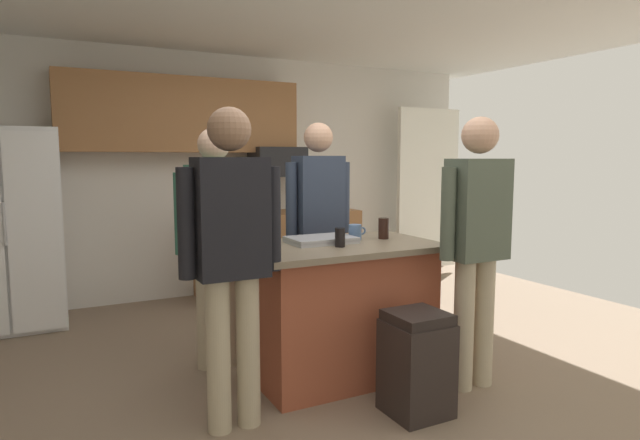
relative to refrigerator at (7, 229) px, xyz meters
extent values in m
plane|color=#7F6B56|center=(2.00, -2.38, -0.88)|extent=(7.04, 7.04, 0.00)
cube|color=silver|center=(2.00, 0.42, 0.42)|extent=(6.40, 0.10, 2.60)
cube|color=white|center=(4.60, 0.02, 0.22)|extent=(0.90, 0.06, 2.00)
cube|color=#936038|center=(1.60, 0.22, 1.05)|extent=(2.40, 0.35, 0.75)
sphere|color=#4C3823|center=(2.20, 0.03, 1.05)|extent=(0.04, 0.04, 0.04)
cube|color=#936038|center=(2.60, 0.10, -0.43)|extent=(1.80, 0.60, 0.90)
sphere|color=#4C3823|center=(3.05, -0.22, -0.43)|extent=(0.04, 0.04, 0.04)
cube|color=white|center=(0.00, 0.02, 0.00)|extent=(0.86, 0.70, 1.75)
cube|color=white|center=(0.22, -0.35, 0.00)|extent=(0.41, 0.04, 1.67)
cylinder|color=#B2B2B7|center=(0.00, -0.38, 0.09)|extent=(0.02, 0.02, 0.35)
cube|color=black|center=(2.60, 0.12, 0.57)|extent=(0.56, 0.40, 0.32)
cube|color=#9E4C33|center=(2.05, -2.26, -0.44)|extent=(1.17, 0.68, 0.88)
cube|color=#756651|center=(2.05, -2.26, 0.02)|extent=(1.31, 0.82, 0.04)
cylinder|color=tan|center=(1.27, -1.71, -0.46)|extent=(0.13, 0.13, 0.83)
cylinder|color=tan|center=(1.44, -1.71, -0.46)|extent=(0.13, 0.13, 0.83)
cube|color=#2D6651|center=(1.35, -1.71, 0.26)|extent=(0.38, 0.22, 0.62)
sphere|color=beige|center=(1.35, -1.71, 0.71)|extent=(0.22, 0.22, 0.22)
cylinder|color=#2D6651|center=(1.11, -1.71, 0.24)|extent=(0.09, 0.09, 0.56)
cylinder|color=#2D6651|center=(1.59, -1.71, 0.24)|extent=(0.09, 0.09, 0.56)
cylinder|color=tan|center=(2.65, -2.82, -0.45)|extent=(0.13, 0.13, 0.85)
cylinder|color=tan|center=(2.82, -2.82, -0.45)|extent=(0.13, 0.13, 0.85)
cube|color=#4C5647|center=(2.73, -2.82, 0.30)|extent=(0.38, 0.22, 0.64)
sphere|color=tan|center=(2.73, -2.82, 0.76)|extent=(0.23, 0.23, 0.23)
cylinder|color=#4C5647|center=(2.49, -2.82, 0.28)|extent=(0.09, 0.09, 0.57)
cylinder|color=#4C5647|center=(2.97, -2.82, 0.28)|extent=(0.09, 0.09, 0.57)
cylinder|color=tan|center=(1.09, -2.63, -0.45)|extent=(0.13, 0.13, 0.86)
cylinder|color=tan|center=(1.26, -2.63, -0.45)|extent=(0.13, 0.13, 0.86)
cube|color=black|center=(1.17, -2.63, 0.30)|extent=(0.38, 0.22, 0.64)
sphere|color=#8C664C|center=(1.17, -2.63, 0.77)|extent=(0.23, 0.23, 0.23)
cylinder|color=black|center=(0.93, -2.63, 0.28)|extent=(0.09, 0.09, 0.58)
cylinder|color=black|center=(1.41, -2.63, 0.28)|extent=(0.09, 0.09, 0.58)
cylinder|color=#4C5166|center=(2.18, -1.52, -0.44)|extent=(0.13, 0.13, 0.86)
cylinder|color=#4C5166|center=(2.35, -1.52, -0.44)|extent=(0.13, 0.13, 0.86)
cube|color=#2D384C|center=(2.27, -1.52, 0.31)|extent=(0.38, 0.22, 0.65)
sphere|color=tan|center=(2.27, -1.52, 0.78)|extent=(0.23, 0.23, 0.23)
cylinder|color=#2D384C|center=(2.03, -1.52, 0.29)|extent=(0.09, 0.09, 0.58)
cylinder|color=#2D384C|center=(2.51, -1.52, 0.29)|extent=(0.09, 0.09, 0.58)
cylinder|color=black|center=(1.99, -2.37, 0.11)|extent=(0.07, 0.07, 0.12)
cylinder|color=#4C6B99|center=(2.23, -2.15, 0.10)|extent=(0.09, 0.09, 0.11)
torus|color=#4C6B99|center=(2.29, -2.15, 0.10)|extent=(0.06, 0.01, 0.06)
cylinder|color=black|center=(2.43, -2.21, 0.12)|extent=(0.07, 0.07, 0.15)
cube|color=#B7B7BC|center=(1.95, -2.17, 0.05)|extent=(0.44, 0.30, 0.02)
cube|color=#A8A8AD|center=(1.95, -2.17, 0.07)|extent=(0.44, 0.30, 0.02)
cube|color=black|center=(2.17, -2.95, -0.60)|extent=(0.34, 0.34, 0.55)
cube|color=black|center=(2.17, -2.95, -0.30)|extent=(0.32, 0.32, 0.06)
camera|label=1|loc=(0.28, -5.39, 0.62)|focal=30.32mm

